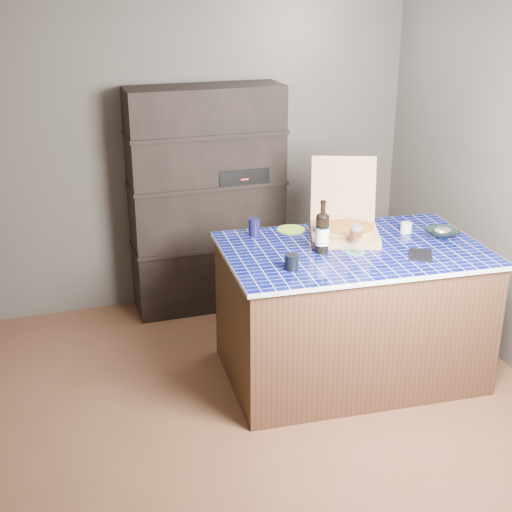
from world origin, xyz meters
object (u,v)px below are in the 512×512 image
object	(u,v)px
mead_bottle	(322,232)
pizza_box	(344,227)
bowl	(442,233)
wine_glass	(356,232)
dvd_case	(420,255)
kitchen_island	(351,312)

from	to	relation	value
mead_bottle	pizza_box	bearing A→B (deg)	41.04
pizza_box	bowl	xyz separation A→B (m)	(0.63, -0.21, -0.04)
wine_glass	dvd_case	distance (m)	0.43
pizza_box	bowl	size ratio (longest dim) A/B	3.20
pizza_box	mead_bottle	bearing A→B (deg)	-118.28
bowl	wine_glass	bearing A→B (deg)	-171.83
pizza_box	dvd_case	size ratio (longest dim) A/B	3.40
kitchen_island	pizza_box	distance (m)	0.57
dvd_case	bowl	size ratio (longest dim) A/B	0.94
dvd_case	mead_bottle	bearing A→B (deg)	-174.88
kitchen_island	mead_bottle	world-z (taller)	mead_bottle
kitchen_island	bowl	size ratio (longest dim) A/B	8.40
pizza_box	dvd_case	xyz separation A→B (m)	(0.30, -0.48, -0.06)
kitchen_island	bowl	xyz separation A→B (m)	(0.66, 0.01, 0.49)
bowl	dvd_case	bearing A→B (deg)	-139.82
wine_glass	bowl	bearing A→B (deg)	8.17
kitchen_island	wine_glass	bearing A→B (deg)	-107.14
dvd_case	bowl	world-z (taller)	bowl
pizza_box	bowl	bearing A→B (deg)	2.58
mead_bottle	bowl	world-z (taller)	mead_bottle
wine_glass	mead_bottle	bearing A→B (deg)	158.32
pizza_box	mead_bottle	distance (m)	0.35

